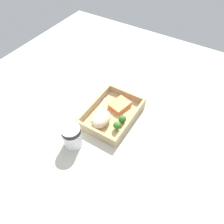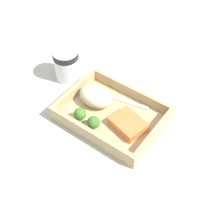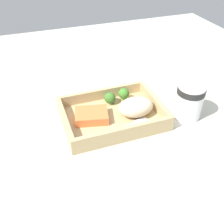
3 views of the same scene
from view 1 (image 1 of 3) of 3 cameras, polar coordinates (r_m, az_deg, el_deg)
ground_plane at (r=101.75cm, az=0.00°, el=-1.37°), size 160.00×160.00×2.00cm
takeout_tray at (r=100.53cm, az=0.00°, el=-0.79°), size 28.03×20.44×1.20cm
tray_rim at (r=98.79cm, az=0.00°, el=0.08°), size 28.03×20.44×3.41cm
salmon_fillet at (r=102.32cm, az=2.05°, el=1.84°), size 10.43×8.86×2.44cm
mashed_potatoes at (r=94.99cm, az=-2.84°, el=-1.84°), size 10.27×7.29×5.17cm
broccoli_floret_1 at (r=95.72cm, az=2.69°, el=-1.86°), size 3.45×3.45×3.78cm
broccoli_floret_2 at (r=92.83cm, az=1.35°, el=-3.55°), size 3.38×3.38×4.26cm
fork at (r=101.15cm, az=-3.56°, el=0.20°), size 15.82×4.67×0.44cm
paper_cup at (r=88.72cm, az=-10.45°, el=-6.06°), size 7.79×7.79×10.14cm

